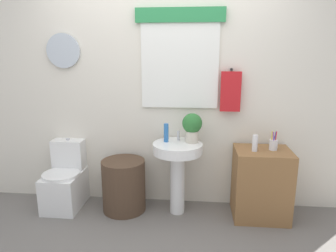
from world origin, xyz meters
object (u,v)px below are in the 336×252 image
object	(u,v)px
potted_plant	(192,126)
lotion_bottle	(255,143)
toilet	(66,181)
toothbrush_cup	(273,144)
soap_bottle	(166,133)
pedestal_sink	(177,161)
wooden_cabinet	(261,184)
laundry_hamper	(124,185)

from	to	relation	value
potted_plant	lotion_bottle	xyz separation A→B (m)	(0.61, -0.10, -0.13)
toilet	toothbrush_cup	bearing A→B (deg)	-0.36
soap_bottle	pedestal_sink	bearing A→B (deg)	-22.62
pedestal_sink	wooden_cabinet	world-z (taller)	pedestal_sink
pedestal_sink	soap_bottle	xyz separation A→B (m)	(-0.12, 0.05, 0.28)
toilet	wooden_cabinet	world-z (taller)	toilet
pedestal_sink	soap_bottle	world-z (taller)	soap_bottle
pedestal_sink	soap_bottle	distance (m)	0.31
toothbrush_cup	laundry_hamper	bearing A→B (deg)	-179.23
laundry_hamper	lotion_bottle	bearing A→B (deg)	-1.75
toilet	lotion_bottle	xyz separation A→B (m)	(1.96, -0.07, 0.51)
pedestal_sink	potted_plant	distance (m)	0.39
wooden_cabinet	potted_plant	world-z (taller)	potted_plant
laundry_hamper	toothbrush_cup	world-z (taller)	toothbrush_cup
lotion_bottle	toothbrush_cup	size ratio (longest dim) A/B	0.87
toilet	soap_bottle	xyz separation A→B (m)	(1.09, 0.02, 0.57)
pedestal_sink	lotion_bottle	world-z (taller)	lotion_bottle
soap_bottle	potted_plant	distance (m)	0.27
soap_bottle	potted_plant	xyz separation A→B (m)	(0.26, 0.01, 0.07)
laundry_hamper	toilet	bearing A→B (deg)	177.04
wooden_cabinet	toothbrush_cup	size ratio (longest dim) A/B	3.81
toilet	wooden_cabinet	distance (m)	2.05
toothbrush_cup	wooden_cabinet	bearing A→B (deg)	-167.90
potted_plant	soap_bottle	bearing A→B (deg)	-177.80
toilet	lotion_bottle	size ratio (longest dim) A/B	4.51
wooden_cabinet	potted_plant	bearing A→B (deg)	175.10
wooden_cabinet	lotion_bottle	bearing A→B (deg)	-156.96
toilet	laundry_hamper	world-z (taller)	toilet
laundry_hamper	lotion_bottle	world-z (taller)	lotion_bottle
pedestal_sink	lotion_bottle	distance (m)	0.78
soap_bottle	toothbrush_cup	world-z (taller)	soap_bottle
laundry_hamper	soap_bottle	distance (m)	0.72
wooden_cabinet	toothbrush_cup	distance (m)	0.42
toilet	potted_plant	bearing A→B (deg)	1.12
wooden_cabinet	lotion_bottle	world-z (taller)	lotion_bottle
pedestal_sink	toothbrush_cup	size ratio (longest dim) A/B	4.04
laundry_hamper	toothbrush_cup	bearing A→B (deg)	0.77
toilet	laundry_hamper	size ratio (longest dim) A/B	1.32
toilet	pedestal_sink	distance (m)	1.25
toilet	lotion_bottle	world-z (taller)	lotion_bottle
soap_bottle	toothbrush_cup	size ratio (longest dim) A/B	1.02
laundry_hamper	pedestal_sink	size ratio (longest dim) A/B	0.73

